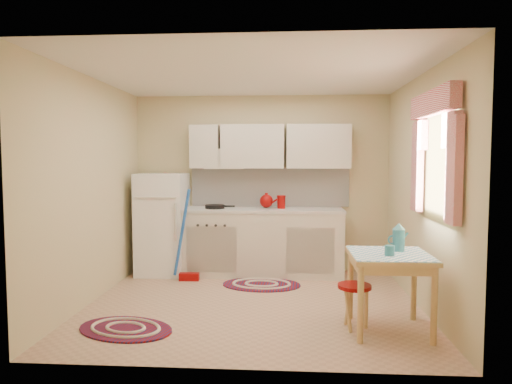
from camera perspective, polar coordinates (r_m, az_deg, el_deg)
room_shell at (r=5.18m, az=1.55°, el=4.14°), size 3.64×3.60×2.52m
fridge at (r=6.48m, az=-11.61°, el=-3.92°), size 0.65×0.60×1.40m
broom at (r=6.05m, az=-8.40°, el=-5.39°), size 0.28×0.13×1.20m
base_cabinets at (r=6.35m, az=0.52°, el=-6.37°), size 2.25×0.60×0.88m
countertop at (r=6.28m, az=0.52°, el=-2.24°), size 2.27×0.62×0.04m
frying_pan at (r=6.29m, az=-5.17°, el=-1.83°), size 0.29×0.29×0.05m
red_kettle at (r=6.26m, az=1.31°, el=-1.13°), size 0.24×0.23×0.21m
red_canister at (r=6.26m, az=3.17°, el=-1.35°), size 0.11×0.11×0.16m
table at (r=4.49m, az=16.30°, el=-11.97°), size 0.72×0.72×0.72m
stool at (r=4.51m, az=12.17°, el=-13.82°), size 0.41×0.41×0.42m
coffee_pot at (r=4.52m, az=17.40°, el=-5.38°), size 0.16×0.14×0.28m
mug at (r=4.29m, az=16.35°, el=-7.08°), size 0.09×0.09×0.10m
rug_center at (r=5.90m, az=0.69°, el=-11.49°), size 1.02×0.70×0.02m
rug_left at (r=4.61m, az=-15.99°, el=-16.13°), size 1.07×0.87×0.02m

